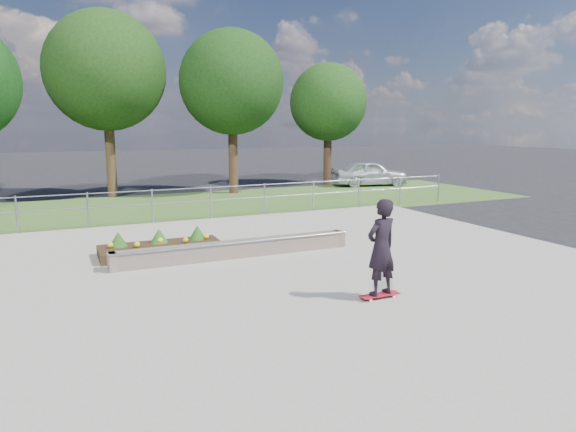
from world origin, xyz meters
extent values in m
plane|color=black|center=(0.00, 0.00, 0.00)|extent=(120.00, 120.00, 0.00)
cube|color=#345321|center=(0.00, 11.00, 0.01)|extent=(30.00, 8.00, 0.02)
cube|color=gray|center=(0.00, 0.00, 0.03)|extent=(15.00, 15.00, 0.06)
cylinder|color=gray|center=(-6.00, 7.50, 0.60)|extent=(0.06, 0.06, 1.20)
cylinder|color=gray|center=(-4.00, 7.50, 0.60)|extent=(0.06, 0.06, 1.20)
cylinder|color=#93959B|center=(-2.00, 7.50, 0.60)|extent=(0.06, 0.06, 1.20)
cylinder|color=#909398|center=(0.00, 7.50, 0.60)|extent=(0.06, 0.06, 1.20)
cylinder|color=gray|center=(2.00, 7.50, 0.60)|extent=(0.06, 0.06, 1.20)
cylinder|color=#9A9CA3|center=(4.00, 7.50, 0.60)|extent=(0.06, 0.06, 1.20)
cylinder|color=#919399|center=(6.00, 7.50, 0.60)|extent=(0.06, 0.06, 1.20)
cylinder|color=#989AA0|center=(8.00, 7.50, 0.60)|extent=(0.06, 0.06, 1.20)
cylinder|color=gray|center=(10.00, 7.50, 0.60)|extent=(0.06, 0.06, 1.20)
cylinder|color=gray|center=(0.00, 7.50, 1.15)|extent=(20.00, 0.04, 0.04)
cylinder|color=gray|center=(0.00, 7.50, 0.70)|extent=(20.00, 0.04, 0.04)
cylinder|color=#332214|center=(-2.50, 15.00, 1.69)|extent=(0.44, 0.44, 3.38)
sphere|color=black|center=(-2.50, 15.00, 5.62)|extent=(5.25, 5.25, 5.25)
cylinder|color=#301D13|center=(3.00, 14.00, 1.57)|extent=(0.44, 0.44, 3.15)
sphere|color=black|center=(3.00, 14.00, 5.25)|extent=(4.90, 4.90, 4.90)
cylinder|color=black|center=(9.00, 15.50, 1.35)|extent=(0.44, 0.44, 2.70)
sphere|color=black|center=(9.00, 15.50, 4.50)|extent=(4.20, 4.20, 4.20)
cube|color=brown|center=(-0.94, 2.09, 0.26)|extent=(6.00, 0.40, 0.40)
cylinder|color=gray|center=(-0.94, 1.89, 0.46)|extent=(6.00, 0.06, 0.06)
cube|color=brown|center=(-3.84, 2.09, 0.26)|extent=(0.15, 0.42, 0.40)
cube|color=brown|center=(1.96, 2.09, 0.26)|extent=(0.15, 0.42, 0.40)
cube|color=black|center=(-2.56, 3.15, 0.18)|extent=(3.00, 1.20, 0.25)
sphere|color=yellow|center=(-3.76, 3.25, 0.39)|extent=(0.14, 0.14, 0.14)
sphere|color=yellow|center=(-3.16, 3.05, 0.39)|extent=(0.14, 0.14, 0.14)
sphere|color=yellow|center=(-2.56, 3.25, 0.39)|extent=(0.14, 0.14, 0.14)
sphere|color=yellow|center=(-1.96, 3.05, 0.39)|extent=(0.14, 0.14, 0.14)
sphere|color=yellow|center=(-1.36, 3.25, 0.39)|extent=(0.14, 0.14, 0.14)
cone|color=#1B4614|center=(-3.56, 3.40, 0.49)|extent=(0.44, 0.44, 0.36)
cone|color=#1E4F16|center=(-2.56, 3.40, 0.49)|extent=(0.44, 0.44, 0.36)
cone|color=#194B15|center=(-1.56, 3.40, 0.49)|extent=(0.44, 0.44, 0.36)
cylinder|color=silver|center=(0.26, -2.05, 0.09)|extent=(0.05, 0.03, 0.05)
cylinder|color=silver|center=(0.26, -1.87, 0.09)|extent=(0.05, 0.03, 0.05)
cylinder|color=white|center=(0.78, -2.05, 0.09)|extent=(0.05, 0.03, 0.05)
cylinder|color=white|center=(0.78, -1.87, 0.09)|extent=(0.05, 0.03, 0.05)
cylinder|color=#A0A0A5|center=(0.26, -1.96, 0.11)|extent=(0.02, 0.18, 0.02)
cylinder|color=#A3A3A8|center=(0.78, -1.96, 0.11)|extent=(0.02, 0.18, 0.02)
cube|color=maroon|center=(0.52, -1.96, 0.13)|extent=(0.80, 0.21, 0.02)
imported|color=black|center=(0.52, -1.96, 1.05)|extent=(0.73, 0.56, 1.81)
imported|color=silver|center=(10.68, 13.85, 0.70)|extent=(4.35, 2.44, 1.40)
camera|label=1|loc=(-4.88, -9.63, 3.28)|focal=32.00mm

